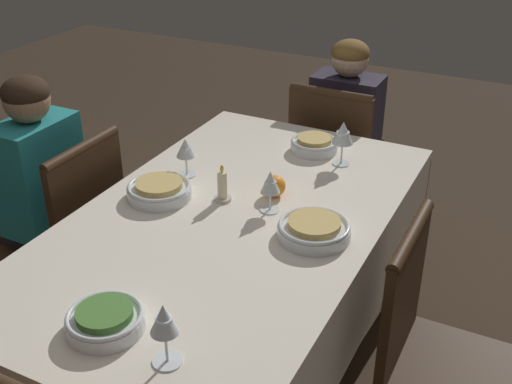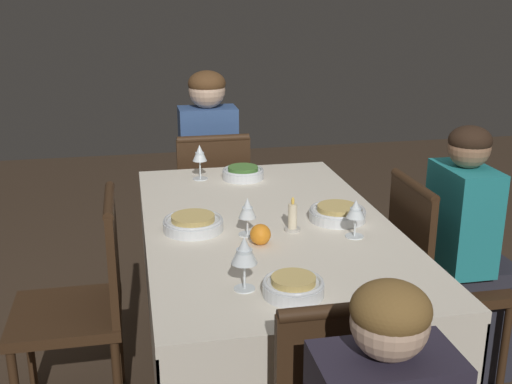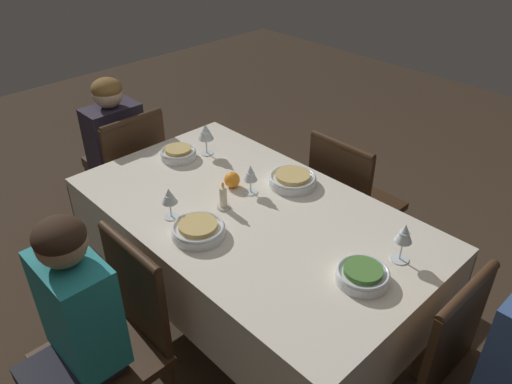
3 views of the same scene
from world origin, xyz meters
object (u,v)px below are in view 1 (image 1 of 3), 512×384
object	(u,v)px
candle_centerpiece	(222,188)
bowl_east	(314,144)
chair_east	(336,163)
wine_glass_west	(164,322)
bowl_west	(105,320)
orange_fruit	(275,186)
wine_glass_south	(270,184)
chair_south	(437,356)
person_child_teal	(33,200)
chair_north	(70,233)
wine_glass_east	(343,134)
wine_glass_north	(186,149)
person_child_dark	(349,135)
bowl_north	(159,190)
bowl_south	(314,229)
dining_table	(228,245)

from	to	relation	value
candle_centerpiece	bowl_east	bearing A→B (deg)	-14.05
chair_east	wine_glass_west	distance (m)	1.67
bowl_west	orange_fruit	size ratio (longest dim) A/B	2.62
wine_glass_south	chair_east	bearing A→B (deg)	6.38
bowl_west	bowl_east	world-z (taller)	same
chair_south	bowl_east	distance (m)	0.92
wine_glass_south	candle_centerpiece	bearing A→B (deg)	93.29
person_child_teal	orange_fruit	bearing A→B (deg)	101.50
orange_fruit	candle_centerpiece	bearing A→B (deg)	126.49
wine_glass_south	candle_centerpiece	distance (m)	0.17
chair_north	wine_glass_east	bearing A→B (deg)	120.37
wine_glass_north	orange_fruit	xyz separation A→B (m)	(0.00, -0.34, -0.06)
chair_south	person_child_dark	distance (m)	1.38
chair_east	bowl_west	bearing A→B (deg)	89.82
bowl_north	bowl_south	size ratio (longest dim) A/B	0.98
person_child_dark	bowl_north	distance (m)	1.20
bowl_east	orange_fruit	xyz separation A→B (m)	(-0.38, -0.02, 0.01)
person_child_dark	bowl_west	distance (m)	1.76
person_child_teal	person_child_dark	world-z (taller)	person_child_teal
bowl_north	candle_centerpiece	xyz separation A→B (m)	(0.08, -0.19, 0.02)
bowl_south	wine_glass_south	xyz separation A→B (m)	(0.08, 0.18, 0.07)
person_child_teal	wine_glass_west	xyz separation A→B (m)	(-0.62, -1.02, 0.27)
bowl_east	wine_glass_east	distance (m)	0.17
bowl_west	bowl_north	size ratio (longest dim) A/B	0.89
bowl_north	wine_glass_east	distance (m)	0.67
bowl_east	person_child_dark	bearing A→B (deg)	5.58
chair_north	bowl_west	size ratio (longest dim) A/B	4.65
dining_table	bowl_east	distance (m)	0.59
bowl_south	orange_fruit	world-z (taller)	orange_fruit
wine_glass_east	wine_glass_west	bearing A→B (deg)	179.97
wine_glass_west	person_child_teal	bearing A→B (deg)	58.78
bowl_south	chair_south	bearing A→B (deg)	-96.51
wine_glass_east	bowl_south	xyz separation A→B (m)	(-0.50, -0.10, -0.09)
wine_glass_north	wine_glass_east	size ratio (longest dim) A/B	0.84
person_child_teal	candle_centerpiece	xyz separation A→B (m)	(0.08, -0.77, 0.20)
bowl_north	bowl_east	bearing A→B (deg)	-29.33
dining_table	chair_east	bearing A→B (deg)	0.39
chair_east	wine_glass_north	xyz separation A→B (m)	(-0.82, 0.26, 0.35)
bowl_north	dining_table	bearing A→B (deg)	-94.16
person_child_teal	wine_glass_south	xyz separation A→B (m)	(0.09, -0.93, 0.25)
person_child_teal	wine_glass_north	xyz separation A→B (m)	(0.18, -0.57, 0.25)
bowl_north	bowl_south	bearing A→B (deg)	-89.88
chair_south	bowl_south	bearing A→B (deg)	83.49
bowl_west	wine_glass_west	size ratio (longest dim) A/B	1.17
bowl_west	wine_glass_east	size ratio (longest dim) A/B	1.15
bowl_north	candle_centerpiece	distance (m)	0.21
candle_centerpiece	person_child_teal	bearing A→B (deg)	96.11
dining_table	bowl_north	bearing A→B (deg)	85.84
bowl_west	bowl_north	distance (m)	0.65
chair_east	candle_centerpiece	bearing A→B (deg)	86.05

